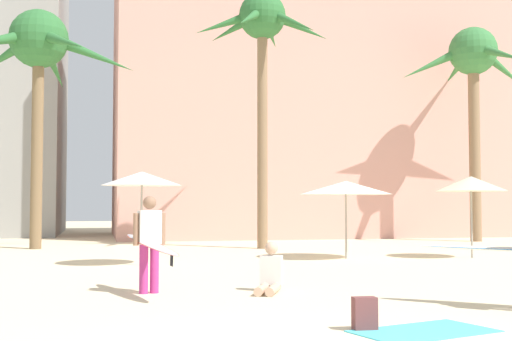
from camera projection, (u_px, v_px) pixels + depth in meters
The scene contains 11 objects.
hotel_pink at pixel (311, 104), 36.18m from camera, with size 20.69×10.36×14.01m, color #DB9989.
palm_tree_far_left at pixel (39, 52), 24.52m from camera, with size 6.39×6.68×8.72m.
palm_tree_left at pixel (262, 35), 24.76m from camera, with size 5.09×4.62×9.44m.
palm_tree_center at pixel (473, 67), 29.54m from camera, with size 6.40×6.70×9.40m.
cafe_umbrella_1 at pixel (346, 188), 19.94m from camera, with size 2.76×2.76×2.30m.
cafe_umbrella_3 at pixel (142, 179), 17.78m from camera, with size 2.13×2.13×2.47m.
cafe_umbrella_4 at pixel (471, 184), 20.19m from camera, with size 2.10×2.10×2.45m.
beach_towel at pixel (424, 331), 8.42m from camera, with size 1.76×0.99×0.01m, color #4CC6D6.
backpack at pixel (364, 314), 8.54m from camera, with size 0.31×0.26×0.42m.
person_mid_right at pixel (150, 241), 12.01m from camera, with size 0.97×2.78×1.75m.
person_near_left at pixel (270, 275), 12.25m from camera, with size 0.73×1.01×0.91m.
Camera 1 is at (-2.36, -6.24, 1.60)m, focal length 47.14 mm.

